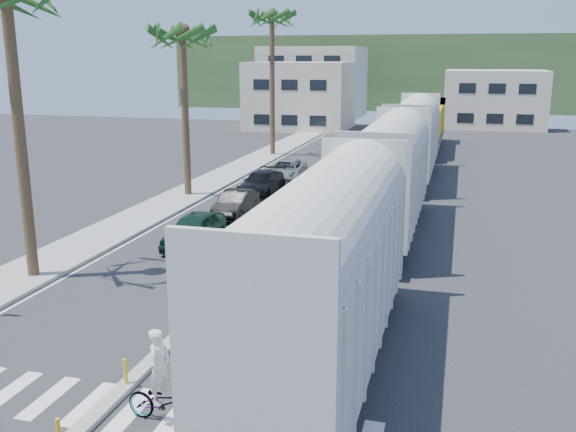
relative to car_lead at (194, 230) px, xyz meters
The scene contains 15 objects.
ground 12.40m from the car_lead, 73.45° to the right, with size 140.00×140.00×0.00m, color #28282B.
sidewalk 14.06m from the car_lead, 110.74° to the left, with size 3.00×90.00×0.15m, color gray.
rails 18.26m from the car_lead, 62.15° to the left, with size 1.56×100.00×0.06m.
median 8.86m from the car_lead, 66.46° to the left, with size 0.45×60.00×0.85m.
crosswalk 14.33m from the car_lead, 75.73° to the right, with size 14.00×2.20×0.01m, color silver.
lane_markings 13.23m from the car_lead, 84.02° to the left, with size 9.42×90.00×0.01m.
freight_train 13.32m from the car_lead, 49.58° to the left, with size 3.00×60.94×5.85m.
palm_trees 15.45m from the car_lead, 112.89° to the left, with size 3.50×37.20×13.75m.
buildings 59.97m from the car_lead, 92.77° to the left, with size 38.00×27.00×10.00m.
hillside 88.36m from the car_lead, 87.71° to the left, with size 80.00×20.00×12.00m, color #385628.
car_lead is the anchor object (origin of this frame).
car_second 5.97m from the car_lead, 90.71° to the left, with size 1.54×4.33×1.42m, color black.
car_third 11.90m from the car_lead, 92.08° to the left, with size 2.28×5.17×1.48m, color black.
car_rear 16.89m from the car_lead, 90.53° to the left, with size 2.78×5.40×1.46m, color #959799.
cyclist 15.07m from the car_lead, 69.54° to the right, with size 1.13×2.21×2.44m.
Camera 1 is at (8.29, -14.96, 8.69)m, focal length 40.00 mm.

